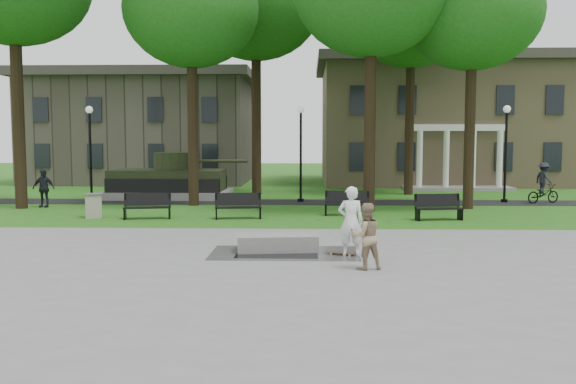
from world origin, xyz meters
The scene contains 25 objects.
ground centered at (0.00, 0.00, 0.00)m, with size 120.00×120.00×0.00m, color #1F5514.
plaza centered at (0.00, -5.00, 0.01)m, with size 22.00×16.00×0.02m, color gray.
footpath centered at (0.00, 12.00, 0.01)m, with size 44.00×2.60×0.01m, color black.
building_right centered at (10.00, 26.00, 4.34)m, with size 17.00×12.00×8.60m.
building_left centered at (-11.00, 26.50, 3.60)m, with size 15.00×10.00×7.20m, color #4C443D.
tree_1 centered at (-4.50, 10.50, 8.95)m, with size 6.20×6.20×11.63m.
tree_3 centered at (8.00, 9.50, 8.60)m, with size 6.00×6.00×11.19m.
tree_4 centered at (-2.00, 16.00, 10.39)m, with size 7.20×7.20×13.50m.
tree_5 centered at (6.50, 16.50, 9.67)m, with size 6.40×6.40×12.44m.
lamp_left centered at (-10.00, 12.30, 2.79)m, with size 0.36×0.36×4.73m.
lamp_mid centered at (0.50, 12.30, 2.79)m, with size 0.36×0.36×4.73m.
lamp_right centered at (10.50, 12.30, 2.79)m, with size 0.36×0.36×4.73m.
tank_monument centered at (-6.46, 14.00, 0.86)m, with size 7.45×3.40×2.40m.
puddle centered at (0.03, -1.66, 0.02)m, with size 2.20×1.20×0.00m, color black.
concrete_block centered at (0.02, -1.11, 0.24)m, with size 2.20×1.00×0.45m, color gray.
skateboard centered at (1.76, -1.67, 0.06)m, with size 0.78×0.20×0.07m, color brown.
skateboarder centered at (1.99, -1.77, 0.94)m, with size 0.67×0.44×1.85m, color white.
friend_watching centered at (2.24, -3.45, 0.81)m, with size 0.77×0.60×1.59m, color #9E8466.
pedestrian_walker centered at (-11.18, 9.44, 0.87)m, with size 1.02×0.42×1.74m, color black.
cyclist centered at (12.24, 11.94, 0.81)m, with size 1.86×1.17×1.98m.
park_bench_0 centered at (-5.38, 5.63, 0.52)m, with size 1.85×0.82×1.00m.
park_bench_1 centered at (-1.85, 5.80, 0.52)m, with size 1.85×0.78×1.00m.
park_bench_2 centered at (2.44, 6.93, 0.52)m, with size 1.83×0.68×1.00m.
park_bench_3 centered at (5.88, 5.64, 0.52)m, with size 1.85×0.80×1.00m.
trash_bin centered at (-7.63, 5.90, 0.49)m, with size 0.86×0.86×0.96m.
Camera 1 is at (0.86, -17.77, 3.11)m, focal length 38.00 mm.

